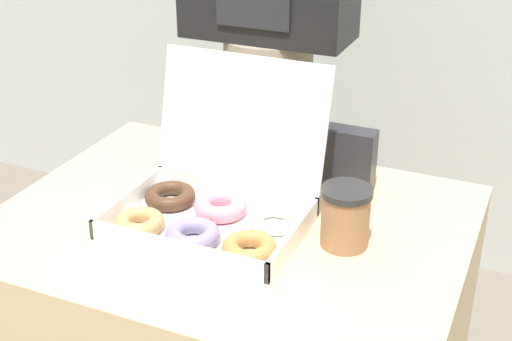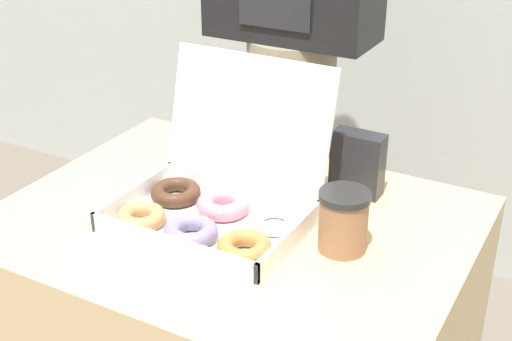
% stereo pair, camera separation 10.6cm
% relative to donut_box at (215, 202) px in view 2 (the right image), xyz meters
% --- Properties ---
extents(donut_box, '(0.35, 0.32, 0.28)m').
position_rel_donut_box_xyz_m(donut_box, '(0.00, 0.00, 0.00)').
color(donut_box, white).
rests_on(donut_box, table).
extents(coffee_cup, '(0.09, 0.09, 0.11)m').
position_rel_donut_box_xyz_m(coffee_cup, '(0.25, 0.03, 0.01)').
color(coffee_cup, '#8C6042').
rests_on(coffee_cup, table).
extents(napkin_holder, '(0.10, 0.05, 0.13)m').
position_rel_donut_box_xyz_m(napkin_holder, '(0.19, 0.24, 0.02)').
color(napkin_holder, '#232328').
rests_on(napkin_holder, table).
extents(person_customer, '(0.43, 0.24, 1.77)m').
position_rel_donut_box_xyz_m(person_customer, '(-0.15, 0.62, 0.19)').
color(person_customer, gray).
rests_on(person_customer, ground_plane).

